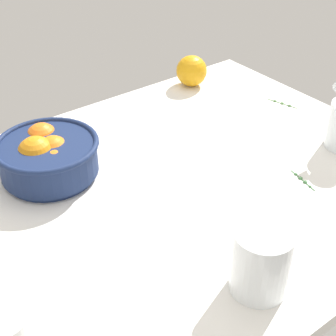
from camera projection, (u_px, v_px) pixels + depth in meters
The scene contains 6 objects.
ground_plane at pixel (157, 199), 106.40cm from camera, with size 119.57×84.61×3.00cm, color white.
fruit_bowl at pixel (48, 156), 108.08cm from camera, with size 21.97×21.97×10.00cm.
second_glass at pixel (260, 265), 81.72cm from camera, with size 9.58×9.58×11.89cm.
loose_orange_0 at pixel (192, 71), 145.09cm from camera, with size 8.75×8.75×8.75cm, color orange.
herb_sprig_0 at pixel (303, 179), 109.06cm from camera, with size 1.98×8.01×0.97cm.
herb_sprig_1 at pixel (283, 103), 137.76cm from camera, with size 2.56×8.57×0.96cm.
Camera 1 is at (-48.64, -68.03, 64.65)cm, focal length 54.53 mm.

